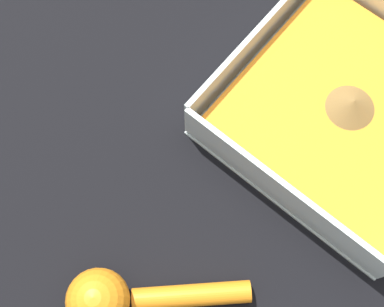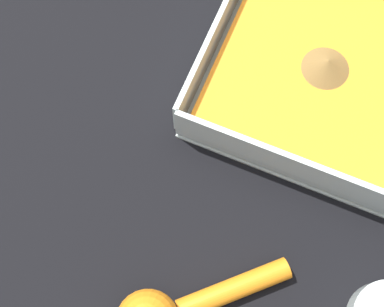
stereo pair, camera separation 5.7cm
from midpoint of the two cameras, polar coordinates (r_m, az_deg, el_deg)
name	(u,v)px [view 1 (the left image)]	position (r m, az deg, el deg)	size (l,w,h in m)	color
ground_plane	(341,120)	(0.65, 18.09, 3.05)	(4.00, 4.00, 0.00)	black
square_dish	(344,110)	(0.63, 18.38, 4.05)	(0.26, 0.26, 0.06)	silver
lemon_squeezer	(117,299)	(0.54, -4.97, -15.68)	(0.15, 0.14, 0.06)	orange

